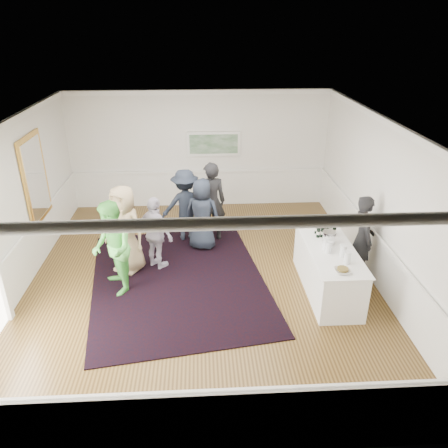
{
  "coord_description": "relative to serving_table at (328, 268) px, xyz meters",
  "views": [
    {
      "loc": [
        0.02,
        -7.62,
        4.86
      ],
      "look_at": [
        0.47,
        0.2,
        1.15
      ],
      "focal_mm": 35.0,
      "sensor_mm": 36.0,
      "label": 1
    }
  ],
  "objects": [
    {
      "name": "floor",
      "position": [
        -2.44,
        0.49,
        -0.47
      ],
      "size": [
        8.0,
        8.0,
        0.0
      ],
      "primitive_type": "plane",
      "color": "brown",
      "rests_on": "ground"
    },
    {
      "name": "ceiling",
      "position": [
        -2.44,
        0.49,
        2.73
      ],
      "size": [
        7.0,
        8.0,
        0.02
      ],
      "primitive_type": "cube",
      "color": "white",
      "rests_on": "wall_back"
    },
    {
      "name": "wall_left",
      "position": [
        -5.94,
        0.49,
        1.13
      ],
      "size": [
        0.02,
        8.0,
        3.2
      ],
      "primitive_type": "cube",
      "color": "white",
      "rests_on": "floor"
    },
    {
      "name": "wall_right",
      "position": [
        1.06,
        0.49,
        1.13
      ],
      "size": [
        0.02,
        8.0,
        3.2
      ],
      "primitive_type": "cube",
      "color": "white",
      "rests_on": "floor"
    },
    {
      "name": "wall_back",
      "position": [
        -2.44,
        4.49,
        1.13
      ],
      "size": [
        7.0,
        0.02,
        3.2
      ],
      "primitive_type": "cube",
      "color": "white",
      "rests_on": "floor"
    },
    {
      "name": "wall_front",
      "position": [
        -2.44,
        -3.51,
        1.13
      ],
      "size": [
        7.0,
        0.02,
        3.2
      ],
      "primitive_type": "cube",
      "color": "white",
      "rests_on": "floor"
    },
    {
      "name": "wainscoting",
      "position": [
        -2.44,
        0.49,
        0.03
      ],
      "size": [
        7.0,
        8.0,
        1.0
      ],
      "primitive_type": null,
      "color": "white",
      "rests_on": "floor"
    },
    {
      "name": "mirror",
      "position": [
        -5.89,
        1.79,
        1.33
      ],
      "size": [
        0.05,
        1.25,
        1.85
      ],
      "color": "gold",
      "rests_on": "wall_left"
    },
    {
      "name": "landscape_painting",
      "position": [
        -2.04,
        4.43,
        1.31
      ],
      "size": [
        1.44,
        0.06,
        0.66
      ],
      "color": "white",
      "rests_on": "wall_back"
    },
    {
      "name": "area_rug",
      "position": [
        -2.92,
        0.49,
        -0.46
      ],
      "size": [
        4.04,
        4.93,
        0.02
      ],
      "primitive_type": "cube",
      "rotation": [
        0.0,
        0.0,
        0.15
      ],
      "color": "black",
      "rests_on": "floor"
    },
    {
      "name": "serving_table",
      "position": [
        0.0,
        0.0,
        0.0
      ],
      "size": [
        0.88,
        2.33,
        0.94
      ],
      "color": "white",
      "rests_on": "floor"
    },
    {
      "name": "bartender",
      "position": [
        0.76,
        0.38,
        0.43
      ],
      "size": [
        0.45,
        0.67,
        1.81
      ],
      "primitive_type": "imported",
      "rotation": [
        0.0,
        0.0,
        1.55
      ],
      "color": "black",
      "rests_on": "floor"
    },
    {
      "name": "guest_tan",
      "position": [
        -3.98,
        0.98,
        0.47
      ],
      "size": [
        1.1,
        0.98,
        1.89
      ],
      "primitive_type": "imported",
      "rotation": [
        0.0,
        0.0,
        -0.52
      ],
      "color": "tan",
      "rests_on": "floor"
    },
    {
      "name": "guest_green",
      "position": [
        -4.11,
        0.2,
        0.46
      ],
      "size": [
        0.99,
        1.1,
        1.86
      ],
      "primitive_type": "imported",
      "rotation": [
        0.0,
        0.0,
        -1.19
      ],
      "color": "#58C64F",
      "rests_on": "floor"
    },
    {
      "name": "guest_lilac",
      "position": [
        -3.37,
        1.05,
        0.32
      ],
      "size": [
        0.96,
        0.92,
        1.6
      ],
      "primitive_type": "imported",
      "rotation": [
        0.0,
        0.0,
        2.41
      ],
      "color": "#BBB1C7",
      "rests_on": "floor"
    },
    {
      "name": "guest_dark_a",
      "position": [
        -2.79,
        2.37,
        0.4
      ],
      "size": [
        1.21,
        0.81,
        1.74
      ],
      "primitive_type": "imported",
      "rotation": [
        0.0,
        0.0,
        3.3
      ],
      "color": "#202736",
      "rests_on": "floor"
    },
    {
      "name": "guest_dark_b",
      "position": [
        -2.19,
        2.29,
        0.49
      ],
      "size": [
        0.76,
        0.55,
        1.93
      ],
      "primitive_type": "imported",
      "rotation": [
        0.0,
        0.0,
        3.27
      ],
      "color": "black",
      "rests_on": "floor"
    },
    {
      "name": "guest_navy",
      "position": [
        -2.4,
        1.89,
        0.36
      ],
      "size": [
        0.93,
        0.74,
        1.67
      ],
      "primitive_type": "imported",
      "rotation": [
        0.0,
        0.0,
        2.86
      ],
      "color": "#202736",
      "rests_on": "floor"
    },
    {
      "name": "wine_bottles",
      "position": [
        0.02,
        0.5,
        0.62
      ],
      "size": [
        0.41,
        0.27,
        0.31
      ],
      "color": "black",
      "rests_on": "serving_table"
    },
    {
      "name": "juice_pitchers",
      "position": [
        0.01,
        -0.31,
        0.59
      ],
      "size": [
        0.35,
        0.65,
        0.24
      ],
      "color": "#73AA3C",
      "rests_on": "serving_table"
    },
    {
      "name": "ice_bucket",
      "position": [
        0.01,
        0.15,
        0.58
      ],
      "size": [
        0.26,
        0.26,
        0.25
      ],
      "primitive_type": "cylinder",
      "color": "silver",
      "rests_on": "serving_table"
    },
    {
      "name": "nut_bowl",
      "position": [
        -0.04,
        -0.89,
        0.51
      ],
      "size": [
        0.28,
        0.28,
        0.07
      ],
      "color": "white",
      "rests_on": "serving_table"
    }
  ]
}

